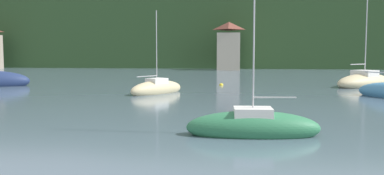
{
  "coord_description": "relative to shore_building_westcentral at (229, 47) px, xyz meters",
  "views": [
    {
      "loc": [
        2.46,
        25.59,
        3.71
      ],
      "look_at": [
        0.0,
        46.46,
        1.87
      ],
      "focal_mm": 39.13,
      "sensor_mm": 36.0,
      "label": 1
    }
  ],
  "objects": [
    {
      "name": "sailboat_far_3",
      "position": [
        -4.88,
        -46.1,
        -4.12
      ],
      "size": [
        4.65,
        6.01,
        7.63
      ],
      "rotation": [
        0.0,
        0.0,
        1.01
      ],
      "color": "#CCBC8E",
      "rests_on": "ground_plane"
    },
    {
      "name": "wooded_hillside",
      "position": [
        8.05,
        37.95,
        3.32
      ],
      "size": [
        352.0,
        55.84,
        50.87
      ],
      "color": "#2D4C28",
      "rests_on": "ground_plane"
    },
    {
      "name": "shore_building_westcentral",
      "position": [
        0.0,
        0.0,
        0.0
      ],
      "size": [
        4.56,
        5.55,
        9.34
      ],
      "color": "#BCB29E",
      "rests_on": "ground_plane"
    },
    {
      "name": "mooring_buoy_mid",
      "position": [
        0.32,
        -36.8,
        -4.53
      ],
      "size": [
        0.46,
        0.46,
        0.46
      ],
      "primitive_type": "sphere",
      "color": "yellow",
      "rests_on": "ground_plane"
    },
    {
      "name": "sailboat_far_5",
      "position": [
        15.31,
        -36.49,
        -4.03
      ],
      "size": [
        8.2,
        7.87,
        13.22
      ],
      "rotation": [
        0.0,
        0.0,
        0.74
      ],
      "color": "#CCBC8E",
      "rests_on": "ground_plane"
    },
    {
      "name": "sailboat_mid_10",
      "position": [
        2.99,
        -63.65,
        -4.14
      ],
      "size": [
        5.98,
        2.18,
        8.98
      ],
      "rotation": [
        0.0,
        0.0,
        3.2
      ],
      "color": "#2D754C",
      "rests_on": "ground_plane"
    }
  ]
}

